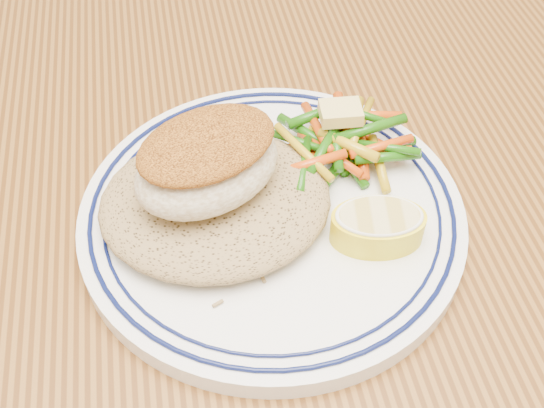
{
  "coord_description": "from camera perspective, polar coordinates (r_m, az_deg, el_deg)",
  "views": [
    {
      "loc": [
        -0.04,
        -0.3,
        1.1
      ],
      "look_at": [
        0.01,
        -0.0,
        0.77
      ],
      "focal_mm": 45.0,
      "sensor_mm": 36.0,
      "label": 1
    }
  ],
  "objects": [
    {
      "name": "dining_table",
      "position": [
        0.54,
        -1.41,
        -8.41
      ],
      "size": [
        1.5,
        0.9,
        0.75
      ],
      "color": "#522E10",
      "rests_on": "ground"
    },
    {
      "name": "fish_fillet",
      "position": [
        0.42,
        -5.45,
        3.51
      ],
      "size": [
        0.12,
        0.1,
        0.05
      ],
      "color": "beige",
      "rests_on": "rice_pilaf"
    },
    {
      "name": "plate",
      "position": [
        0.46,
        -0.0,
        -0.88
      ],
      "size": [
        0.26,
        0.26,
        0.02
      ],
      "color": "white",
      "rests_on": "dining_table"
    },
    {
      "name": "butter_pat",
      "position": [
        0.48,
        5.76,
        7.62
      ],
      "size": [
        0.03,
        0.02,
        0.01
      ],
      "primitive_type": "cube",
      "rotation": [
        0.0,
        0.0,
        -0.07
      ],
      "color": "#E0CA6D",
      "rests_on": "vegetable_pile"
    },
    {
      "name": "rice_pilaf",
      "position": [
        0.44,
        -4.78,
        0.51
      ],
      "size": [
        0.15,
        0.13,
        0.03
      ],
      "primitive_type": "ellipsoid",
      "color": "olive",
      "rests_on": "plate"
    },
    {
      "name": "lemon_wedge",
      "position": [
        0.43,
        8.84,
        -1.77
      ],
      "size": [
        0.06,
        0.06,
        0.02
      ],
      "color": "yellow",
      "rests_on": "plate"
    },
    {
      "name": "vegetable_pile",
      "position": [
        0.48,
        5.95,
        5.21
      ],
      "size": [
        0.11,
        0.1,
        0.03
      ],
      "color": "#1C580B",
      "rests_on": "plate"
    }
  ]
}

